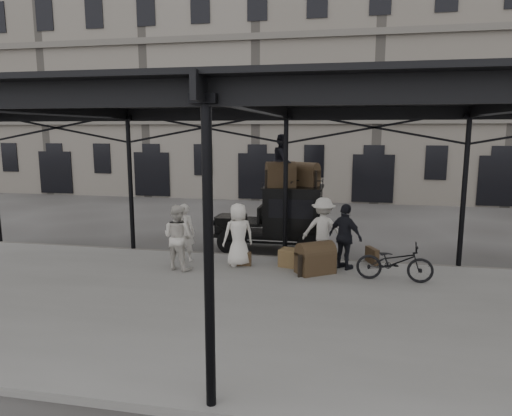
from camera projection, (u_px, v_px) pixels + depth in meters
The scene contains 18 objects.
ground at pixel (275, 282), 12.07m from camera, with size 120.00×120.00×0.00m, color #383533.
platform at pixel (261, 308), 10.12m from camera, with size 28.00×8.00×0.15m, color slate.
canopy at pixel (264, 100), 9.63m from camera, with size 22.50×9.00×4.74m.
building_frontage at pixel (320, 81), 28.31m from camera, with size 64.00×8.00×14.00m, color slate.
taxi at pixel (284, 215), 15.02m from camera, with size 3.65×1.55×2.18m.
porter_left at pixel (185, 232), 13.40m from camera, with size 0.63×0.41×1.72m, color #BDB6AD.
porter_midleft at pixel (178, 237), 12.59m from camera, with size 0.88×0.69×1.81m, color beige.
porter_centre at pixel (238, 235), 12.91m from camera, with size 0.88×0.57×1.80m, color silver.
porter_official at pixel (345, 237), 12.59m from camera, with size 1.08×0.45×1.83m, color black.
porter_right at pixel (323, 229), 13.40m from camera, with size 1.22×0.70×1.89m, color beige.
bicycle at pixel (395, 262), 11.64m from camera, with size 0.66×1.91×1.00m, color black.
porter_roof at pixel (283, 160), 14.62m from camera, with size 0.81×0.63×1.67m, color black.
steamer_trunk_roof_near at pixel (280, 176), 14.57m from camera, with size 0.92×0.56×0.68m, color #3F331D, non-canonical shape.
steamer_trunk_roof_far at pixel (305, 176), 14.87m from camera, with size 0.87×0.53×0.64m, color #3F331D, non-canonical shape.
steamer_trunk_platform at pixel (315, 260), 12.31m from camera, with size 0.98×0.60×0.72m, color #3F331D, non-canonical shape.
wicker_hamper at pixel (291, 258), 12.92m from camera, with size 0.60×0.45×0.50m, color brown.
suitcase_upright at pixel (372, 256), 13.25m from camera, with size 0.15×0.60×0.45m, color #3F331D.
suitcase_flat at pixel (241, 259), 13.01m from camera, with size 0.60×0.15×0.40m, color #3F331D.
Camera 1 is at (1.76, -11.44, 3.96)m, focal length 32.00 mm.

